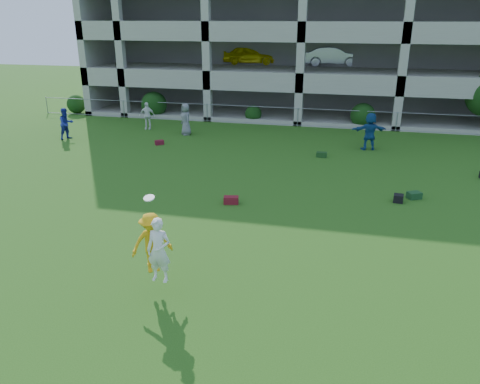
% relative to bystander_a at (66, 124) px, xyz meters
% --- Properties ---
extents(ground, '(100.00, 100.00, 0.00)m').
position_rel_bystander_a_xyz_m(ground, '(12.40, -12.71, -0.88)').
color(ground, '#235114').
rests_on(ground, ground).
extents(bystander_a, '(0.98, 1.07, 1.77)m').
position_rel_bystander_a_xyz_m(bystander_a, '(0.00, 0.00, 0.00)').
color(bystander_a, navy).
rests_on(bystander_a, ground).
extents(bystander_b, '(1.03, 0.58, 1.66)m').
position_rel_bystander_a_xyz_m(bystander_b, '(3.41, 3.42, -0.05)').
color(bystander_b, white).
rests_on(bystander_b, ground).
extents(bystander_c, '(1.03, 1.07, 1.85)m').
position_rel_bystander_a_xyz_m(bystander_c, '(6.24, 2.56, 0.04)').
color(bystander_c, slate).
rests_on(bystander_c, ground).
extents(bystander_d, '(1.90, 1.07, 1.95)m').
position_rel_bystander_a_xyz_m(bystander_d, '(16.68, 1.65, 0.09)').
color(bystander_d, navy).
rests_on(bystander_d, ground).
extents(bag_red_a, '(0.60, 0.40, 0.28)m').
position_rel_bystander_a_xyz_m(bag_red_a, '(11.52, -7.38, -0.74)').
color(bag_red_a, '#580F10').
rests_on(bag_red_a, ground).
extents(bag_green_c, '(0.61, 0.54, 0.26)m').
position_rel_bystander_a_xyz_m(bag_green_c, '(18.27, -5.25, -0.75)').
color(bag_green_c, '#153613').
rests_on(bag_green_c, ground).
extents(crate_d, '(0.39, 0.39, 0.30)m').
position_rel_bystander_a_xyz_m(crate_d, '(17.65, -5.77, -0.73)').
color(crate_d, black).
rests_on(crate_d, ground).
extents(bag_red_f, '(0.53, 0.50, 0.24)m').
position_rel_bystander_a_xyz_m(bag_red_f, '(5.58, 0.03, -0.76)').
color(bag_red_f, '#5B0F1B').
rests_on(bag_red_f, ground).
extents(bag_green_g, '(0.51, 0.32, 0.25)m').
position_rel_bystander_a_xyz_m(bag_green_g, '(14.39, -0.35, -0.76)').
color(bag_green_g, '#183C16').
rests_on(bag_green_g, ground).
extents(frisbee_contest, '(1.24, 1.10, 2.10)m').
position_rel_bystander_a_xyz_m(frisbee_contest, '(11.13, -13.55, 0.42)').
color(frisbee_contest, '#EEAD15').
rests_on(frisbee_contest, ground).
extents(parking_garage, '(30.00, 14.00, 12.00)m').
position_rel_bystander_a_xyz_m(parking_garage, '(12.39, 14.99, 5.13)').
color(parking_garage, '#9E998C').
rests_on(parking_garage, ground).
extents(fence, '(36.06, 0.06, 1.20)m').
position_rel_bystander_a_xyz_m(fence, '(12.40, 6.29, -0.27)').
color(fence, gray).
rests_on(fence, ground).
extents(shrub_row, '(34.38, 2.52, 3.50)m').
position_rel_bystander_a_xyz_m(shrub_row, '(16.99, 6.99, 0.63)').
color(shrub_row, '#163D11').
rests_on(shrub_row, ground).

